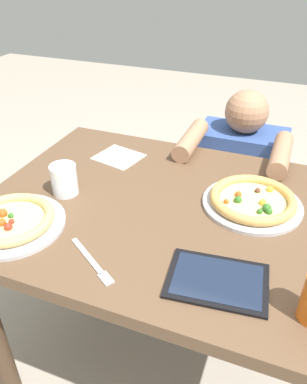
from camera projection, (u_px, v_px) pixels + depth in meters
name	position (u px, v px, depth m)	size (l,w,h in m)	color
ground_plane	(165.00, 353.00, 1.60)	(8.00, 8.00, 0.00)	#9E9384
dining_table	(168.00, 235.00, 1.25)	(1.16, 0.86, 0.75)	brown
pizza_near	(11.00, 221.00, 1.10)	(0.30, 0.30, 0.04)	#B7B7BC
pizza_far	(253.00, 201.00, 1.18)	(0.31, 0.31, 0.04)	#B7B7BC
water_cup_clear	(64.00, 179.00, 1.23)	(0.08, 0.08, 0.10)	silver
paper_napkin	(119.00, 157.00, 1.46)	(0.16, 0.14, 0.00)	white
fork	(93.00, 262.00, 0.98)	(0.18, 0.13, 0.00)	silver
tablet	(217.00, 281.00, 0.92)	(0.26, 0.20, 0.01)	black
diner_seated	(235.00, 196.00, 1.83)	(0.41, 0.52, 0.93)	#333847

